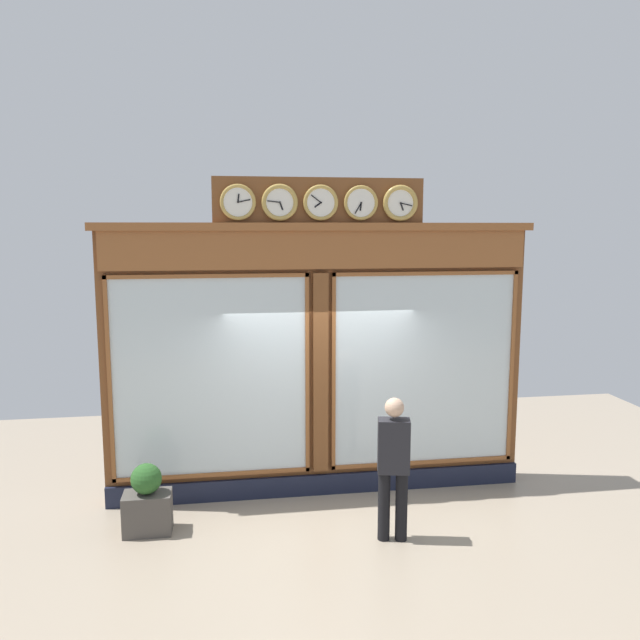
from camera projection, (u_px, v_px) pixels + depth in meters
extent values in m
plane|color=gray|center=(367.00, 617.00, 5.92)|extent=(14.00, 14.00, 0.00)
cube|color=brown|center=(318.00, 364.00, 8.55)|extent=(5.60, 0.30, 3.54)
cube|color=#191E33|center=(320.00, 484.00, 8.62)|extent=(5.60, 0.08, 0.28)
cube|color=brown|center=(320.00, 250.00, 8.14)|extent=(5.49, 0.08, 0.49)
cube|color=brown|center=(320.00, 227.00, 8.11)|extent=(5.71, 0.20, 0.10)
cube|color=silver|center=(424.00, 370.00, 8.62)|extent=(2.45, 0.02, 2.56)
cube|color=brown|center=(427.00, 273.00, 8.41)|extent=(2.55, 0.04, 0.05)
cube|color=brown|center=(422.00, 462.00, 8.79)|extent=(2.55, 0.04, 0.05)
cube|color=brown|center=(512.00, 367.00, 8.79)|extent=(0.05, 0.04, 2.66)
cube|color=brown|center=(333.00, 373.00, 8.41)|extent=(0.05, 0.04, 2.66)
cube|color=silver|center=(211.00, 377.00, 8.18)|extent=(2.45, 0.02, 2.56)
cube|color=brown|center=(208.00, 276.00, 7.97)|extent=(2.55, 0.04, 0.05)
cube|color=brown|center=(213.00, 474.00, 8.35)|extent=(2.55, 0.04, 0.05)
cube|color=brown|center=(110.00, 381.00, 7.97)|extent=(0.05, 0.04, 2.66)
cube|color=brown|center=(307.00, 374.00, 8.35)|extent=(0.05, 0.04, 2.66)
cube|color=brown|center=(320.00, 374.00, 8.38)|extent=(0.20, 0.10, 2.66)
cube|color=brown|center=(320.00, 203.00, 8.11)|extent=(2.71, 0.06, 0.64)
cylinder|color=white|center=(400.00, 203.00, 8.19)|extent=(0.37, 0.02, 0.37)
torus|color=#B79347|center=(400.00, 203.00, 8.19)|extent=(0.46, 0.06, 0.46)
cube|color=black|center=(402.00, 207.00, 8.19)|extent=(0.05, 0.01, 0.10)
cube|color=black|center=(406.00, 204.00, 8.19)|extent=(0.15, 0.01, 0.05)
sphere|color=black|center=(401.00, 203.00, 8.17)|extent=(0.02, 0.02, 0.02)
cylinder|color=white|center=(361.00, 203.00, 8.11)|extent=(0.37, 0.02, 0.37)
torus|color=#B79347|center=(361.00, 203.00, 8.11)|extent=(0.44, 0.04, 0.44)
cube|color=black|center=(361.00, 207.00, 8.10)|extent=(0.03, 0.01, 0.10)
cube|color=black|center=(358.00, 208.00, 8.10)|extent=(0.09, 0.01, 0.14)
sphere|color=black|center=(361.00, 203.00, 8.09)|extent=(0.02, 0.02, 0.02)
cylinder|color=white|center=(321.00, 203.00, 8.03)|extent=(0.37, 0.02, 0.37)
torus|color=#B79347|center=(321.00, 203.00, 8.03)|extent=(0.45, 0.05, 0.45)
cube|color=black|center=(318.00, 205.00, 8.02)|extent=(0.09, 0.01, 0.07)
cube|color=black|center=(316.00, 199.00, 8.00)|extent=(0.13, 0.01, 0.10)
sphere|color=black|center=(321.00, 203.00, 8.01)|extent=(0.02, 0.02, 0.02)
cylinder|color=white|center=(280.00, 202.00, 7.95)|extent=(0.37, 0.02, 0.37)
torus|color=#B79347|center=(280.00, 202.00, 7.95)|extent=(0.46, 0.06, 0.46)
cube|color=black|center=(281.00, 206.00, 7.95)|extent=(0.05, 0.01, 0.10)
cube|color=black|center=(274.00, 202.00, 7.92)|extent=(0.16, 0.01, 0.03)
sphere|color=black|center=(280.00, 202.00, 7.93)|extent=(0.02, 0.02, 0.02)
cylinder|color=white|center=(238.00, 202.00, 7.87)|extent=(0.37, 0.02, 0.37)
torus|color=#B79347|center=(238.00, 202.00, 7.87)|extent=(0.45, 0.05, 0.45)
cube|color=black|center=(238.00, 198.00, 7.85)|extent=(0.03, 0.01, 0.10)
cube|color=black|center=(244.00, 201.00, 7.87)|extent=(0.15, 0.01, 0.04)
sphere|color=black|center=(238.00, 202.00, 7.86)|extent=(0.02, 0.02, 0.02)
cylinder|color=black|center=(384.00, 506.00, 7.34)|extent=(0.14, 0.14, 0.82)
cylinder|color=black|center=(401.00, 506.00, 7.33)|extent=(0.14, 0.14, 0.82)
cube|color=#232328|center=(394.00, 446.00, 7.23)|extent=(0.40, 0.29, 0.62)
sphere|color=tan|center=(394.00, 407.00, 7.16)|extent=(0.22, 0.22, 0.22)
cube|color=#4C4742|center=(148.00, 513.00, 7.53)|extent=(0.56, 0.36, 0.48)
sphere|color=#285623|center=(146.00, 479.00, 7.47)|extent=(0.36, 0.36, 0.36)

